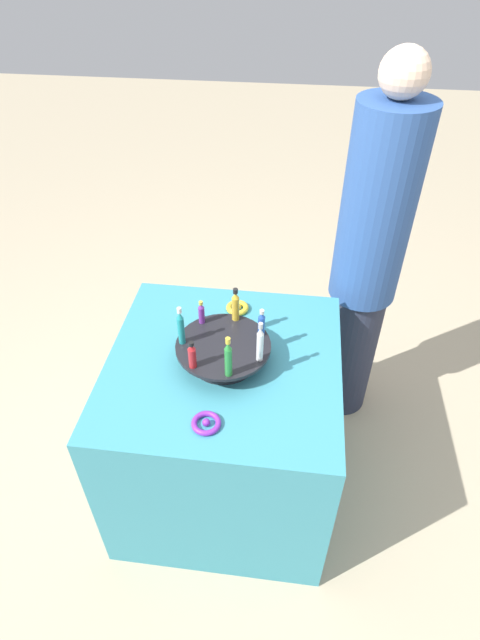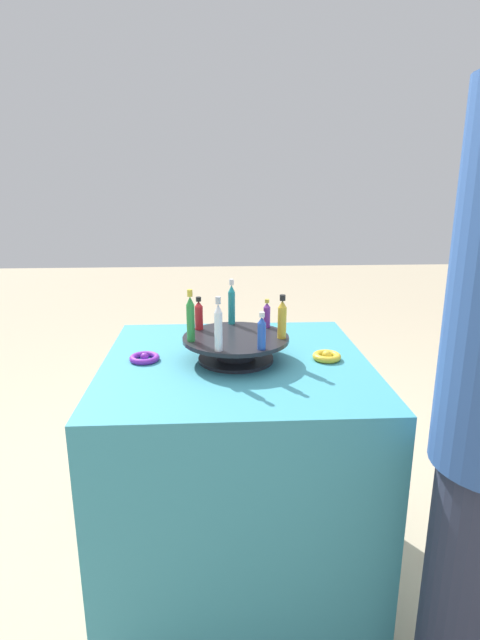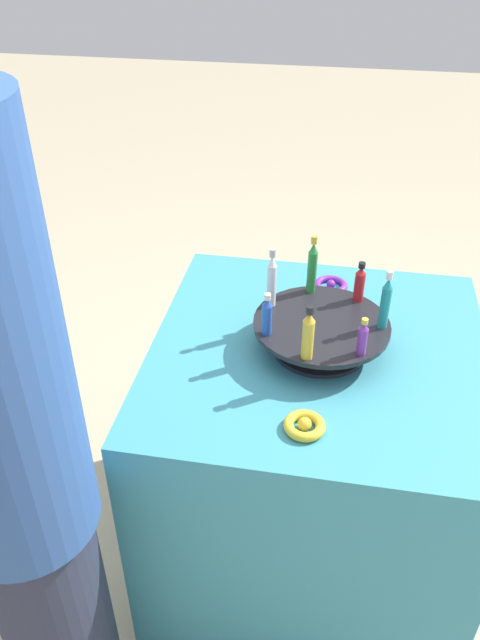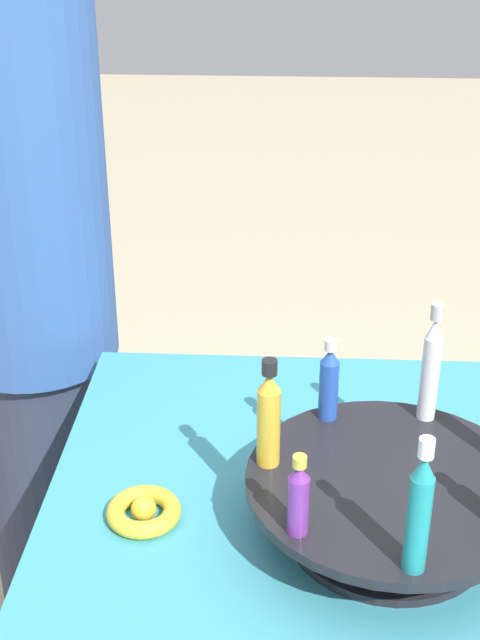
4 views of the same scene
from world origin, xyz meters
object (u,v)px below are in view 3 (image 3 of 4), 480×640
Objects in this scene: bottle_teal at (386,302)px; person_figure at (12,467)px; ribbon_bow_gold at (304,425)px; bottle_clear at (272,280)px; ribbon_bow_purple at (331,285)px; bottle_red at (360,283)px; bottle_purple at (363,338)px; bottle_gold at (308,334)px; display_stand at (321,333)px; bottle_green at (312,266)px; bottle_blue at (267,316)px.

person_figure is (-0.64, -0.54, -0.07)m from bottle_teal.
bottle_teal reaches higher than ribbon_bow_gold.
ribbon_bow_purple is at bearing 58.35° from bottle_clear.
bottle_red is 0.68× the size of bottle_clear.
bottle_purple is (-0.05, -0.11, -0.03)m from bottle_teal.
bottle_clear reaches higher than bottle_gold.
bottle_teal is 0.97× the size of bottle_clear.
display_stand is at bearing -177.13° from bottle_teal.
bottle_gold is 0.63m from person_figure.
bottle_green is at bearing 93.64° from ribbon_bow_gold.
display_stand is 0.17m from bottle_green.
person_figure is at bearing -140.18° from bottle_gold.
bottle_red is 0.27m from bottle_gold.
bottle_purple reaches higher than ribbon_bow_gold.
bottle_teal reaches higher than display_stand.
bottle_purple is at bearing -9.99° from bottle_blue.
bottle_purple is 1.06× the size of ribbon_bow_gold.
bottle_clear is at bearing 144.30° from bottle_purple.
ribbon_bow_purple is 0.06× the size of person_figure.
bottle_purple is (0.22, -0.16, -0.03)m from bottle_clear.
bottle_blue reaches higher than bottle_purple.
bottle_gold is 1.43× the size of bottle_purple.
person_figure reaches higher than bottle_purple.
display_stand is 0.28m from ribbon_bow_purple.
bottle_green reaches higher than bottle_gold.
bottle_green is 1.17× the size of bottle_gold.
bottle_blue reaches higher than ribbon_bow_gold.
person_figure reaches higher than bottle_blue.
bottle_gold is (0.10, -0.19, -0.01)m from bottle_clear.
bottle_clear is 0.30m from ribbon_bow_purple.
bottle_teal is 0.33m from ribbon_bow_purple.
display_stand reaches higher than ribbon_bow_gold.
bottle_gold is at bearing -35.70° from bottle_blue.
bottle_red reaches higher than bottle_purple.
bottle_clear is 1.66× the size of bottle_purple.
bottle_purple is at bearing -112.84° from bottle_teal.
ribbon_bow_gold is at bearing -92.32° from display_stand.
bottle_green is (-0.17, 0.13, 0.00)m from bottle_teal.
person_figure is (-0.49, -0.26, 0.07)m from ribbon_bow_gold.
bottle_teal is 1.61× the size of bottle_purple.
bottle_purple is (0.21, -0.04, -0.01)m from bottle_blue.
ribbon_bow_gold is (0.12, -0.33, -0.13)m from bottle_clear.
person_figure is (-0.38, -0.47, -0.05)m from bottle_blue.
bottle_blue is 0.61m from person_figure.
display_stand is 0.17m from bottle_clear.
display_stand is 0.16m from bottle_red.
ribbon_bow_gold is at bearing -19.03° from person_figure.
bottle_blue is 0.07× the size of person_figure.
bottle_purple is 0.23m from ribbon_bow_gold.
bottle_gold is 0.08× the size of person_figure.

